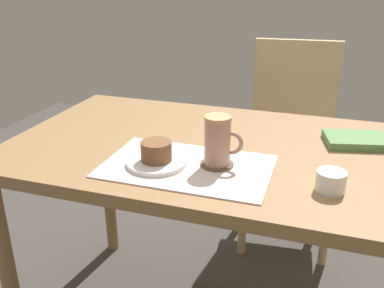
{
  "coord_description": "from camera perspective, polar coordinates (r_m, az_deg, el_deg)",
  "views": [
    {
      "loc": [
        0.26,
        -1.14,
        1.21
      ],
      "look_at": [
        -0.07,
        -0.13,
        0.76
      ],
      "focal_mm": 40.0,
      "sensor_mm": 36.0,
      "label": 1
    }
  ],
  "objects": [
    {
      "name": "pastry_plate",
      "position": [
        1.14,
        -4.74,
        -2.43
      ],
      "size": [
        0.16,
        0.16,
        0.01
      ],
      "primitive_type": "cylinder",
      "color": "white",
      "rests_on": "placemat"
    },
    {
      "name": "coffee_mug",
      "position": [
        1.11,
        3.56,
        0.47
      ],
      "size": [
        0.1,
        0.07,
        0.13
      ],
      "color": "tan",
      "rests_on": "coffee_coaster"
    },
    {
      "name": "sugar_bowl",
      "position": [
        1.06,
        18.02,
        -4.75
      ],
      "size": [
        0.07,
        0.07,
        0.05
      ],
      "primitive_type": "cylinder",
      "color": "white",
      "rests_on": "dining_table"
    },
    {
      "name": "dining_table",
      "position": [
        1.3,
        4.89,
        -3.44
      ],
      "size": [
        1.32,
        0.74,
        0.71
      ],
      "color": "#997047",
      "rests_on": "ground_plane"
    },
    {
      "name": "placemat",
      "position": [
        1.14,
        -0.63,
        -2.97
      ],
      "size": [
        0.44,
        0.28,
        0.0
      ],
      "primitive_type": "cube",
      "color": "silver",
      "rests_on": "dining_table"
    },
    {
      "name": "pastry",
      "position": [
        1.13,
        -4.79,
        -0.94
      ],
      "size": [
        0.08,
        0.08,
        0.05
      ],
      "primitive_type": "cylinder",
      "color": "brown",
      "rests_on": "pastry_plate"
    },
    {
      "name": "wooden_chair",
      "position": [
        2.0,
        13.09,
        1.42
      ],
      "size": [
        0.46,
        0.46,
        0.91
      ],
      "rotation": [
        0.0,
        0.0,
        3.23
      ],
      "color": "#D1B27F",
      "rests_on": "ground_plane"
    },
    {
      "name": "small_book",
      "position": [
        1.37,
        21.05,
        0.46
      ],
      "size": [
        0.2,
        0.16,
        0.02
      ],
      "primitive_type": "cube",
      "rotation": [
        0.0,
        0.0,
        0.23
      ],
      "color": "#598C4C",
      "rests_on": "dining_table"
    },
    {
      "name": "coffee_coaster",
      "position": [
        1.14,
        3.36,
        -2.71
      ],
      "size": [
        0.09,
        0.09,
        0.0
      ],
      "primitive_type": "cylinder",
      "color": "brown",
      "rests_on": "placemat"
    }
  ]
}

